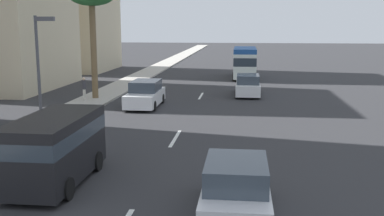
% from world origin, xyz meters
% --- Properties ---
extents(ground_plane, '(198.00, 198.00, 0.00)m').
position_xyz_m(ground_plane, '(31.50, 0.00, 0.00)').
color(ground_plane, '#2D2D30').
extents(sidewalk_right, '(162.00, 2.65, 0.15)m').
position_xyz_m(sidewalk_right, '(31.50, 7.33, 0.07)').
color(sidewalk_right, '#B2ADA3').
rests_on(sidewalk_right, ground_plane).
extents(lane_stripe_mid, '(3.20, 0.16, 0.01)m').
position_xyz_m(lane_stripe_mid, '(16.05, 0.00, 0.01)').
color(lane_stripe_mid, silver).
rests_on(lane_stripe_mid, ground_plane).
extents(lane_stripe_far, '(3.20, 0.16, 0.01)m').
position_xyz_m(lane_stripe_far, '(29.19, 0.00, 0.01)').
color(lane_stripe_far, silver).
rests_on(lane_stripe_far, ground_plane).
extents(car_lead, '(4.32, 1.91, 1.68)m').
position_xyz_m(car_lead, '(7.46, -3.02, 0.79)').
color(car_lead, silver).
rests_on(car_lead, ground_plane).
extents(van_second, '(4.81, 2.13, 2.32)m').
position_xyz_m(van_second, '(9.52, 3.11, 1.33)').
color(van_second, black).
rests_on(van_second, ground_plane).
extents(car_third, '(4.77, 1.95, 1.70)m').
position_xyz_m(car_third, '(24.35, 3.24, 0.80)').
color(car_third, white).
rests_on(car_third, ground_plane).
extents(car_fourth, '(4.68, 1.87, 1.60)m').
position_xyz_m(car_fourth, '(29.90, -3.53, 0.76)').
color(car_fourth, white).
rests_on(car_fourth, ground_plane).
extents(minibus_fifth, '(6.86, 2.31, 3.05)m').
position_xyz_m(minibus_fifth, '(41.14, -3.30, 1.67)').
color(minibus_fifth, silver).
rests_on(minibus_fifth, ground_plane).
extents(pedestrian_near_lamp, '(0.38, 0.34, 1.60)m').
position_xyz_m(pedestrian_near_lamp, '(25.42, 7.80, 1.03)').
color(pedestrian_near_lamp, beige).
rests_on(pedestrian_near_lamp, sidewalk_right).
extents(palm_tree, '(3.16, 3.16, 7.89)m').
position_xyz_m(palm_tree, '(26.55, 7.39, 7.02)').
color(palm_tree, brown).
rests_on(palm_tree, sidewalk_right).
extents(street_lamp, '(0.24, 0.97, 5.60)m').
position_xyz_m(street_lamp, '(15.61, 6.28, 3.70)').
color(street_lamp, '#4C4C51').
rests_on(street_lamp, sidewalk_right).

